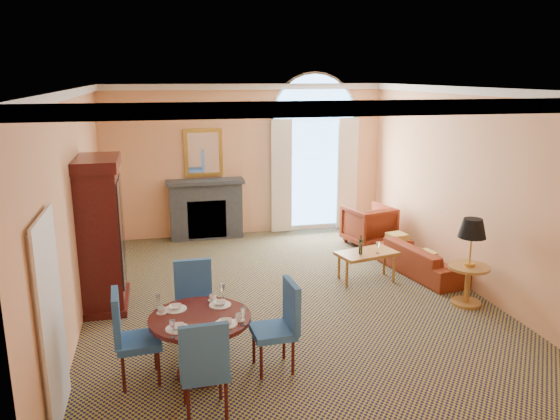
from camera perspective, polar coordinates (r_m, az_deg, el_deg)
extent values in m
plane|color=#16143F|center=(8.59, 0.76, -9.24)|extent=(7.50, 7.50, 0.00)
cube|color=#F3AB74|center=(11.71, -3.59, 5.19)|extent=(6.00, 0.04, 3.20)
cube|color=#F3AB74|center=(7.95, -20.70, 0.07)|extent=(0.04, 7.50, 3.20)
cube|color=#F3AB74|center=(9.26, 19.14, 2.08)|extent=(0.04, 7.50, 3.20)
cube|color=white|center=(7.90, 0.84, 12.62)|extent=(6.00, 7.50, 0.04)
cube|color=white|center=(7.90, 0.83, 12.18)|extent=(6.00, 7.50, 0.12)
cube|color=white|center=(5.87, -22.78, -10.87)|extent=(0.08, 0.90, 2.06)
cube|color=#3C4146|center=(11.60, -7.74, -0.04)|extent=(1.50, 0.40, 1.20)
cube|color=#3C4146|center=(11.43, -7.83, 3.04)|extent=(1.60, 0.46, 0.08)
cube|color=gold|center=(11.54, -8.01, 5.95)|extent=(0.80, 0.04, 1.00)
cube|color=silver|center=(11.52, -8.01, 5.94)|extent=(0.64, 0.02, 0.84)
cube|color=white|center=(12.08, 3.50, 3.78)|extent=(1.90, 0.04, 2.50)
cube|color=#81B0D9|center=(12.07, 3.52, 3.77)|extent=(1.70, 0.02, 2.30)
cylinder|color=white|center=(11.92, 3.59, 9.70)|extent=(1.90, 0.04, 1.90)
cube|color=beige|center=(11.78, 0.16, 3.54)|extent=(0.45, 0.06, 2.45)
cube|color=beige|center=(12.20, 7.05, 3.80)|extent=(0.45, 0.06, 2.45)
cube|color=beige|center=(11.80, 3.77, 10.38)|extent=(2.00, 0.08, 0.30)
cube|color=#380E0C|center=(8.45, -18.15, -2.86)|extent=(0.57, 1.04, 2.08)
cube|color=#380E0C|center=(8.21, -18.74, 4.66)|extent=(0.64, 1.14, 0.17)
cube|color=#380E0C|center=(8.78, -17.66, -9.05)|extent=(0.64, 1.14, 0.10)
cylinder|color=#380E0C|center=(6.35, -8.36, -11.17)|extent=(1.16, 1.16, 0.05)
cylinder|color=#380E0C|center=(6.51, -8.24, -14.08)|extent=(0.16, 0.16, 0.68)
cylinder|color=#380E0C|center=(6.66, -8.14, -16.46)|extent=(0.58, 0.58, 0.06)
cylinder|color=white|center=(6.59, -6.27, -9.82)|extent=(0.26, 0.26, 0.01)
imported|color=white|center=(6.58, -6.28, -9.62)|extent=(0.15, 0.15, 0.04)
imported|color=white|center=(6.72, -7.05, -9.04)|extent=(0.09, 0.09, 0.07)
cylinder|color=white|center=(6.56, -10.86, -10.12)|extent=(0.26, 0.26, 0.01)
imported|color=white|center=(6.55, -10.87, -9.92)|extent=(0.15, 0.15, 0.04)
imported|color=white|center=(6.48, -12.28, -10.16)|extent=(0.09, 0.09, 0.07)
cylinder|color=white|center=(6.09, -10.65, -12.09)|extent=(0.26, 0.26, 0.01)
imported|color=white|center=(6.08, -10.66, -11.88)|extent=(0.15, 0.15, 0.04)
imported|color=white|center=(5.93, -9.90, -12.41)|extent=(0.09, 0.09, 0.07)
cylinder|color=white|center=(6.12, -5.68, -11.75)|extent=(0.26, 0.26, 0.01)
imported|color=white|center=(6.11, -5.68, -11.55)|extent=(0.15, 0.15, 0.04)
imported|color=white|center=(6.19, -4.28, -11.06)|extent=(0.09, 0.09, 0.07)
cube|color=#265797|center=(7.12, -8.85, -10.29)|extent=(0.61, 0.61, 0.08)
cube|color=#265797|center=(7.20, -9.09, -7.31)|extent=(0.48, 0.08, 0.58)
cylinder|color=#380E0C|center=(7.45, -8.00, -11.32)|extent=(0.04, 0.04, 0.44)
cylinder|color=#380E0C|center=(7.33, -10.75, -11.90)|extent=(0.04, 0.04, 0.44)
cylinder|color=#380E0C|center=(7.14, -6.74, -12.46)|extent=(0.04, 0.04, 0.44)
cylinder|color=#380E0C|center=(7.01, -9.60, -13.09)|extent=(0.04, 0.04, 0.44)
cube|color=#265797|center=(5.81, -7.93, -16.21)|extent=(0.50, 0.50, 0.08)
cube|color=#265797|center=(5.46, -7.91, -14.52)|extent=(0.48, 0.09, 0.58)
cylinder|color=#380E0C|center=(5.77, -9.55, -19.55)|extent=(0.04, 0.04, 0.44)
cylinder|color=#380E0C|center=(5.81, -5.64, -19.18)|extent=(0.04, 0.04, 0.44)
cylinder|color=#380E0C|center=(6.09, -9.92, -17.62)|extent=(0.04, 0.04, 0.44)
cylinder|color=#380E0C|center=(6.12, -6.25, -17.29)|extent=(0.04, 0.04, 0.44)
cube|color=#265797|center=(6.50, -0.74, -12.58)|extent=(0.50, 0.50, 0.08)
cube|color=#265797|center=(6.40, 1.22, -9.92)|extent=(0.10, 0.48, 0.58)
cylinder|color=#380E0C|center=(6.51, 1.36, -15.15)|extent=(0.04, 0.04, 0.44)
cylinder|color=#380E0C|center=(6.83, 0.42, -13.67)|extent=(0.04, 0.04, 0.44)
cylinder|color=#380E0C|center=(6.43, -1.97, -15.58)|extent=(0.04, 0.04, 0.44)
cylinder|color=#380E0C|center=(6.75, -2.75, -14.05)|extent=(0.04, 0.04, 0.44)
cube|color=#265797|center=(6.48, -14.55, -13.19)|extent=(0.52, 0.52, 0.08)
cube|color=#265797|center=(6.37, -16.73, -10.70)|extent=(0.10, 0.48, 0.58)
cylinder|color=#380E0C|center=(6.76, -16.16, -14.57)|extent=(0.04, 0.04, 0.44)
cylinder|color=#380E0C|center=(6.43, -16.04, -16.14)|extent=(0.04, 0.04, 0.44)
cylinder|color=#380E0C|center=(6.77, -12.87, -14.31)|extent=(0.04, 0.04, 0.44)
cylinder|color=#380E0C|center=(6.44, -12.56, -15.86)|extent=(0.04, 0.04, 0.44)
imported|color=maroon|center=(9.83, 14.66, -5.02)|extent=(1.03, 1.90, 0.53)
imported|color=maroon|center=(11.26, 9.24, -1.57)|extent=(1.05, 1.07, 0.81)
cube|color=#A76F32|center=(9.28, 9.05, -4.51)|extent=(1.08, 0.76, 0.05)
cylinder|color=#A76F32|center=(9.05, 7.00, -6.62)|extent=(0.05, 0.05, 0.44)
cylinder|color=#A76F32|center=(9.36, 11.81, -6.12)|extent=(0.05, 0.05, 0.44)
cylinder|color=#A76F32|center=(9.40, 6.19, -5.80)|extent=(0.05, 0.05, 0.44)
cylinder|color=#A76F32|center=(9.69, 10.85, -5.36)|extent=(0.05, 0.05, 0.44)
cylinder|color=#A76F32|center=(8.66, 19.14, -5.66)|extent=(0.61, 0.61, 0.04)
cylinder|color=#A76F32|center=(8.77, 18.98, -7.54)|extent=(0.08, 0.08, 0.57)
cylinder|color=#A76F32|center=(8.86, 18.84, -9.14)|extent=(0.45, 0.45, 0.04)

